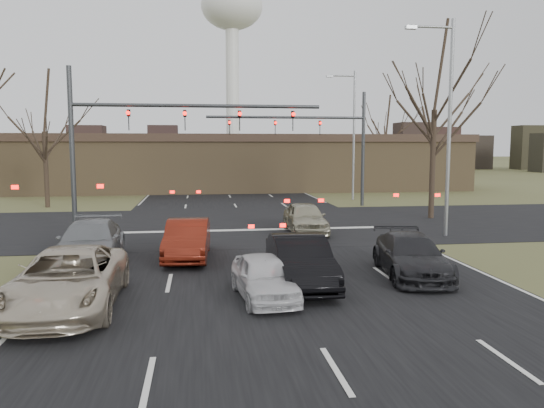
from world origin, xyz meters
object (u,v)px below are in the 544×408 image
(car_grey_ahead, at_px, (90,242))
(streetlight_right_near, at_px, (446,117))
(water_tower, at_px, (232,17))
(car_charcoal_sedan, at_px, (411,256))
(mast_arm_near, at_px, (142,129))
(streetlight_right_far, at_px, (352,129))
(mast_arm_far, at_px, (324,135))
(car_silver_suv, at_px, (68,280))
(car_black_hatch, at_px, (300,261))
(building, at_px, (246,162))
(car_white_sedan, at_px, (264,277))
(car_red_ahead, at_px, (187,239))
(car_silver_ahead, at_px, (305,218))

(car_grey_ahead, bearing_deg, streetlight_right_near, 10.56)
(water_tower, distance_m, car_charcoal_sedan, 122.18)
(mast_arm_near, height_order, streetlight_right_far, streetlight_right_far)
(water_tower, relative_size, mast_arm_far, 4.00)
(water_tower, xyz_separation_m, car_silver_suv, (-11.97, -119.26, -34.68))
(car_black_hatch, bearing_deg, car_charcoal_sedan, 10.52)
(building, xyz_separation_m, water_tower, (4.00, 82.00, 32.80))
(car_white_sedan, bearing_deg, mast_arm_near, 104.51)
(streetlight_right_near, bearing_deg, car_grey_ahead, -166.66)
(car_white_sedan, height_order, car_black_hatch, car_black_hatch)
(car_silver_suv, bearing_deg, water_tower, 83.39)
(streetlight_right_far, distance_m, car_black_hatch, 26.76)
(streetlight_right_far, height_order, car_white_sedan, streetlight_right_far)
(mast_arm_far, relative_size, car_silver_suv, 1.97)
(car_red_ahead, distance_m, car_silver_ahead, 7.63)
(car_silver_ahead, bearing_deg, water_tower, 89.00)
(streetlight_right_near, distance_m, car_charcoal_sedan, 9.73)
(streetlight_right_far, bearing_deg, car_red_ahead, -121.20)
(car_black_hatch, bearing_deg, water_tower, 87.68)
(building, distance_m, car_white_sedan, 37.17)
(car_charcoal_sedan, bearing_deg, car_red_ahead, 160.66)
(building, height_order, car_charcoal_sedan, building)
(building, distance_m, car_red_ahead, 31.80)
(streetlight_right_near, relative_size, car_white_sedan, 2.73)
(water_tower, xyz_separation_m, mast_arm_far, (0.18, -97.00, -30.45))
(car_red_ahead, bearing_deg, streetlight_right_far, 62.00)
(water_tower, relative_size, streetlight_right_near, 4.45)
(building, height_order, car_black_hatch, building)
(water_tower, xyz_separation_m, car_white_sedan, (-6.77, -119.01, -34.84))
(building, height_order, streetlight_right_near, streetlight_right_near)
(car_silver_ahead, bearing_deg, building, 92.11)
(building, bearing_deg, water_tower, 87.21)
(car_charcoal_sedan, height_order, car_red_ahead, car_red_ahead)
(car_grey_ahead, distance_m, car_silver_ahead, 10.62)
(mast_arm_near, distance_m, mast_arm_far, 15.17)
(building, height_order, car_white_sedan, building)
(water_tower, xyz_separation_m, car_silver_ahead, (-3.40, -108.16, -34.71))
(mast_arm_near, distance_m, streetlight_right_far, 20.20)
(car_white_sedan, height_order, car_red_ahead, car_red_ahead)
(water_tower, bearing_deg, mast_arm_near, -95.99)
(water_tower, bearing_deg, car_white_sedan, -93.26)
(car_charcoal_sedan, distance_m, car_grey_ahead, 11.38)
(mast_arm_near, relative_size, streetlight_right_near, 1.21)
(car_silver_suv, bearing_deg, streetlight_right_far, 58.90)
(building, height_order, streetlight_right_far, streetlight_right_far)
(car_black_hatch, distance_m, car_silver_ahead, 9.86)
(mast_arm_far, xyz_separation_m, car_grey_ahead, (-12.68, -16.63, -4.25))
(car_silver_suv, xyz_separation_m, car_grey_ahead, (-0.53, 5.63, -0.02))
(mast_arm_near, distance_m, car_red_ahead, 8.00)
(mast_arm_near, relative_size, car_red_ahead, 2.72)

